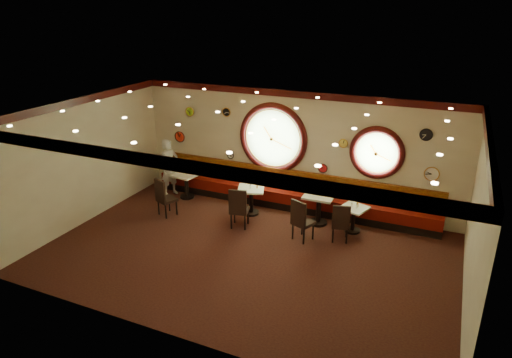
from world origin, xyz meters
The scene contains 48 objects.
floor centered at (0.00, 0.00, 0.00)m, with size 9.00×6.00×0.00m, color black.
ceiling centered at (0.00, 0.00, 3.20)m, with size 9.00×6.00×0.02m, color #B68433.
wall_back centered at (0.00, 3.00, 1.60)m, with size 9.00×0.02×3.20m, color beige.
wall_front centered at (0.00, -3.00, 1.60)m, with size 9.00×0.02×3.20m, color beige.
wall_left centered at (-4.50, 0.00, 1.60)m, with size 0.02×6.00×3.20m, color beige.
wall_right centered at (4.50, 0.00, 1.60)m, with size 0.02×6.00×3.20m, color beige.
molding_back centered at (0.00, 2.95, 3.11)m, with size 9.00×0.10×0.18m, color #3A0A0A.
molding_front centered at (0.00, -2.95, 3.11)m, with size 9.00×0.10×0.18m, color #3A0A0A.
molding_left centered at (-4.45, 0.00, 3.11)m, with size 0.10×6.00×0.18m, color #3A0A0A.
molding_right centered at (4.45, 0.00, 3.11)m, with size 0.10×6.00×0.18m, color #3A0A0A.
banquette_base centered at (0.00, 2.72, 0.10)m, with size 8.00×0.55×0.20m, color black.
banquette_seat centered at (0.00, 2.72, 0.35)m, with size 8.00×0.55×0.30m, color #5D0C07.
banquette_back centered at (0.00, 2.94, 0.75)m, with size 8.00×0.10×0.55m, color #641107.
porthole_left_glass centered at (-0.60, 3.00, 1.85)m, with size 1.66×1.66×0.02m, color #9CC978.
porthole_left_frame centered at (-0.60, 2.98, 1.85)m, with size 1.98×1.98×0.18m, color #3A0A0A.
porthole_left_ring centered at (-0.60, 2.95, 1.85)m, with size 1.61×1.61×0.03m, color gold.
porthole_right_glass centered at (2.20, 3.00, 1.80)m, with size 1.10×1.10×0.02m, color #9CC978.
porthole_right_frame centered at (2.20, 2.98, 1.80)m, with size 1.38×1.38×0.18m, color #3A0A0A.
porthole_right_ring centered at (2.20, 2.95, 1.80)m, with size 1.09×1.09×0.03m, color gold.
wall_clock_0 centered at (-2.00, 2.96, 2.45)m, with size 0.24×0.24×0.03m, color black.
wall_clock_1 centered at (-3.20, 2.96, 2.35)m, with size 0.26×0.26×0.03m, color #A0D129.
wall_clock_2 centered at (1.35, 2.96, 1.95)m, with size 0.22×0.22×0.03m, color #E8C64D.
wall_clock_3 centered at (-1.90, 2.96, 1.20)m, with size 0.20×0.20×0.03m, color silver.
wall_clock_4 centered at (-3.60, 2.96, 1.55)m, with size 0.32×0.32×0.03m, color red.
wall_clock_5 centered at (0.85, 2.96, 1.20)m, with size 0.24×0.24×0.03m, color red.
wall_clock_6 centered at (3.30, 2.96, 2.40)m, with size 0.28×0.28×0.03m, color black.
wall_clock_7 centered at (3.55, 2.96, 1.45)m, with size 0.34×0.34×0.03m, color white.
table_a centered at (-2.94, 2.17, 0.46)m, with size 0.77×0.77×0.73m.
table_b centered at (-0.78, 1.93, 0.47)m, with size 0.87×0.87×0.74m.
table_c centered at (1.03, 2.09, 0.51)m, with size 0.75×0.75×0.81m.
table_d centered at (1.94, 2.02, 0.42)m, with size 0.76×0.76×0.66m.
chair_a centered at (-2.83, 0.89, 0.59)m, with size 0.56×0.56×0.64m.
chair_b centered at (-0.71, 1.04, 0.61)m, with size 0.54×0.54×0.66m.
chair_c centered at (0.90, 1.06, 0.60)m, with size 0.57×0.57×0.65m.
chair_d centered at (1.78, 1.38, 0.55)m, with size 0.49×0.49×0.60m.
condiment_a_salt centered at (-3.06, 2.21, 0.79)m, with size 0.04×0.04×0.11m, color silver.
condiment_b_salt centered at (-0.84, 2.00, 0.79)m, with size 0.04×0.04×0.10m, color silver.
condiment_c_salt centered at (0.97, 2.09, 0.87)m, with size 0.04×0.04×0.11m, color silver.
condiment_d_salt centered at (1.88, 2.02, 0.71)m, with size 0.04×0.04×0.10m, color silver.
condiment_a_pepper centered at (-2.91, 2.14, 0.78)m, with size 0.03×0.03×0.09m, color silver.
condiment_b_pepper centered at (-0.78, 1.88, 0.80)m, with size 0.04×0.04×0.11m, color silver.
condiment_c_pepper centered at (1.01, 2.01, 0.86)m, with size 0.04×0.04×0.10m, color silver.
condiment_d_pepper centered at (2.01, 1.98, 0.72)m, with size 0.04×0.04×0.11m, color silver.
condiment_a_bottle centered at (-2.85, 2.25, 0.82)m, with size 0.06×0.06×0.18m, color gold.
condiment_b_bottle centered at (-0.64, 2.00, 0.81)m, with size 0.04×0.04×0.14m, color #C77D2E.
condiment_c_bottle centered at (1.09, 2.16, 0.90)m, with size 0.06×0.06×0.18m, color #C4822E.
condiment_d_bottle centered at (2.01, 2.06, 0.74)m, with size 0.05×0.05×0.16m, color gold.
waiter centered at (-3.50, 2.18, 0.84)m, with size 0.61×0.40×1.68m, color white.
Camera 1 is at (3.86, -8.17, 5.30)m, focal length 32.00 mm.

